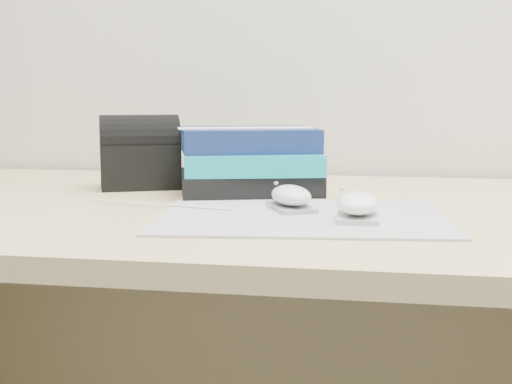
% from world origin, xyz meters
% --- Properties ---
extents(desk, '(1.60, 0.80, 0.73)m').
position_xyz_m(desk, '(0.00, 1.64, 0.50)').
color(desk, tan).
rests_on(desk, ground).
extents(mousepad, '(0.42, 0.35, 0.00)m').
position_xyz_m(mousepad, '(0.01, 1.47, 0.73)').
color(mousepad, gray).
rests_on(mousepad, desk).
extents(mouse_rear, '(0.09, 0.11, 0.04)m').
position_xyz_m(mouse_rear, '(-0.01, 1.51, 0.75)').
color(mouse_rear, '#98979A').
rests_on(mouse_rear, mousepad).
extents(mouse_front, '(0.06, 0.10, 0.04)m').
position_xyz_m(mouse_front, '(0.09, 1.45, 0.75)').
color(mouse_front, '#B0B0B3').
rests_on(mouse_front, mousepad).
extents(usb_cable, '(0.24, 0.06, 0.00)m').
position_xyz_m(usb_cable, '(-0.21, 1.51, 0.73)').
color(usb_cable, white).
rests_on(usb_cable, mousepad).
extents(book_stack, '(0.27, 0.24, 0.11)m').
position_xyz_m(book_stack, '(-0.10, 1.68, 0.79)').
color(book_stack, black).
rests_on(book_stack, desk).
extents(pouch, '(0.17, 0.14, 0.13)m').
position_xyz_m(pouch, '(-0.31, 1.72, 0.79)').
color(pouch, black).
rests_on(pouch, desk).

